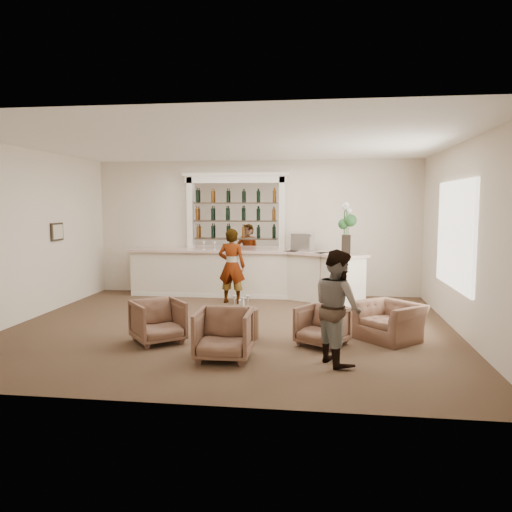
# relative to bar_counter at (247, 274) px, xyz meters

# --- Properties ---
(ground) EXTENTS (8.00, 8.00, 0.00)m
(ground) POSITION_rel_bar_counter_xyz_m (0.16, -3.00, -0.57)
(ground) COLOR brown
(ground) RESTS_ON ground
(room_shell) EXTENTS (8.04, 7.02, 3.32)m
(room_shell) POSITION_rel_bar_counter_xyz_m (0.33, -2.29, 1.77)
(room_shell) COLOR beige
(room_shell) RESTS_ON ground
(bar_counter) EXTENTS (5.72, 1.80, 1.14)m
(bar_counter) POSITION_rel_bar_counter_xyz_m (0.00, 0.00, 0.00)
(bar_counter) COLOR white
(bar_counter) RESTS_ON ground
(back_bar_alcove) EXTENTS (2.64, 0.25, 3.00)m
(back_bar_alcove) POSITION_rel_bar_counter_xyz_m (-0.34, 0.41, 1.46)
(back_bar_alcove) COLOR white
(back_bar_alcove) RESTS_ON ground
(cocktail_table) EXTENTS (0.58, 0.58, 0.50)m
(cocktail_table) POSITION_rel_bar_counter_xyz_m (0.47, -3.65, -0.32)
(cocktail_table) COLOR #543424
(cocktail_table) RESTS_ON ground
(sommelier) EXTENTS (0.65, 0.46, 1.69)m
(sommelier) POSITION_rel_bar_counter_xyz_m (-0.23, -0.74, 0.27)
(sommelier) COLOR gray
(sommelier) RESTS_ON ground
(guest) EXTENTS (0.90, 0.98, 1.61)m
(guest) POSITION_rel_bar_counter_xyz_m (2.02, -4.77, 0.23)
(guest) COLOR gray
(guest) RESTS_ON ground
(armchair_left) EXTENTS (1.06, 1.07, 0.70)m
(armchair_left) POSITION_rel_bar_counter_xyz_m (-0.83, -4.10, -0.23)
(armchair_left) COLOR brown
(armchair_left) RESTS_ON ground
(armchair_center) EXTENTS (0.79, 0.81, 0.73)m
(armchair_center) POSITION_rel_bar_counter_xyz_m (0.40, -4.82, -0.21)
(armchair_center) COLOR brown
(armchair_center) RESTS_ON ground
(armchair_right) EXTENTS (0.94, 0.95, 0.63)m
(armchair_right) POSITION_rel_bar_counter_xyz_m (1.81, -3.93, -0.26)
(armchair_right) COLOR brown
(armchair_right) RESTS_ON ground
(armchair_far) EXTENTS (1.27, 1.27, 0.62)m
(armchair_far) POSITION_rel_bar_counter_xyz_m (2.91, -3.46, -0.26)
(armchair_far) COLOR brown
(armchair_far) RESTS_ON ground
(espresso_machine) EXTENTS (0.56, 0.51, 0.41)m
(espresso_machine) POSITION_rel_bar_counter_xyz_m (1.34, 0.05, 0.77)
(espresso_machine) COLOR silver
(espresso_machine) RESTS_ON bar_counter
(flower_vase) EXTENTS (0.30, 0.30, 1.12)m
(flower_vase) POSITION_rel_bar_counter_xyz_m (2.32, -0.58, 1.20)
(flower_vase) COLOR black
(flower_vase) RESTS_ON bar_counter
(wine_glass_bar_left) EXTENTS (0.07, 0.07, 0.21)m
(wine_glass_bar_left) POSITION_rel_bar_counter_xyz_m (-1.04, -0.03, 0.67)
(wine_glass_bar_left) COLOR white
(wine_glass_bar_left) RESTS_ON bar_counter
(wine_glass_bar_right) EXTENTS (0.07, 0.07, 0.21)m
(wine_glass_bar_right) POSITION_rel_bar_counter_xyz_m (-0.77, -0.05, 0.67)
(wine_glass_bar_right) COLOR white
(wine_glass_bar_right) RESTS_ON bar_counter
(wine_glass_tbl_a) EXTENTS (0.07, 0.07, 0.21)m
(wine_glass_tbl_a) POSITION_rel_bar_counter_xyz_m (0.35, -3.62, 0.03)
(wine_glass_tbl_a) COLOR white
(wine_glass_tbl_a) RESTS_ON cocktail_table
(wine_glass_tbl_b) EXTENTS (0.07, 0.07, 0.21)m
(wine_glass_tbl_b) POSITION_rel_bar_counter_xyz_m (0.57, -3.57, 0.03)
(wine_glass_tbl_b) COLOR white
(wine_glass_tbl_b) RESTS_ON cocktail_table
(wine_glass_tbl_c) EXTENTS (0.07, 0.07, 0.21)m
(wine_glass_tbl_c) POSITION_rel_bar_counter_xyz_m (0.51, -3.78, 0.03)
(wine_glass_tbl_c) COLOR white
(wine_glass_tbl_c) RESTS_ON cocktail_table
(napkin_holder) EXTENTS (0.08, 0.08, 0.12)m
(napkin_holder) POSITION_rel_bar_counter_xyz_m (0.45, -3.51, -0.01)
(napkin_holder) COLOR white
(napkin_holder) RESTS_ON cocktail_table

